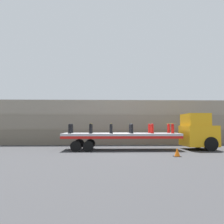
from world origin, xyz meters
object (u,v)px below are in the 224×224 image
Objects in this scene: fire_hydrant_red_near_4 at (152,129)px; fire_hydrant_red_far_5 at (169,128)px; fire_hydrant_black_far_2 at (111,128)px; fire_hydrant_red_near_5 at (173,129)px; flatbed_trailer at (116,136)px; fire_hydrant_black_far_3 at (130,128)px; fire_hydrant_black_near_3 at (132,129)px; fire_hydrant_red_far_4 at (149,128)px; truck_cab at (199,132)px; fire_hydrant_black_near_2 at (111,129)px; fire_hydrant_black_far_0 at (72,128)px; fire_hydrant_black_near_1 at (90,129)px; fire_hydrant_black_far_1 at (91,128)px; traffic_cone at (177,152)px; fire_hydrant_black_near_0 at (70,129)px.

fire_hydrant_red_far_5 is at bearing 34.28° from fire_hydrant_red_near_4.
fire_hydrant_black_far_2 is 1.00× the size of fire_hydrant_red_near_5.
fire_hydrant_black_far_3 reaches higher than flatbed_trailer.
fire_hydrant_black_far_3 is at bearing 90.00° from fire_hydrant_black_near_3.
fire_hydrant_red_far_4 is at bearing 10.94° from flatbed_trailer.
fire_hydrant_black_near_2 is (-7.31, -0.56, 0.27)m from truck_cab.
fire_hydrant_black_far_0 is 1.00× the size of fire_hydrant_red_near_4.
fire_hydrant_red_near_4 is at bearing -172.03° from truck_cab.
fire_hydrant_red_near_4 is at bearing -34.28° from fire_hydrant_black_far_3.
fire_hydrant_black_far_3 is (3.29, 1.12, 0.00)m from fire_hydrant_black_near_1.
fire_hydrant_black_near_2 is at bearing -145.72° from fire_hydrant_black_far_3.
fire_hydrant_red_far_5 is (1.65, 0.00, 0.00)m from fire_hydrant_red_far_4.
fire_hydrant_red_far_5 is at bearing 12.80° from fire_hydrant_black_near_2.
fire_hydrant_black_far_3 is (3.29, 0.00, 0.00)m from fire_hydrant_black_far_1.
fire_hydrant_red_far_5 reaches higher than flatbed_trailer.
fire_hydrant_red_near_5 is at bearing 0.00° from fire_hydrant_black_near_2.
fire_hydrant_black_far_3 is at bearing 0.00° from fire_hydrant_black_far_0.
fire_hydrant_black_near_3 reaches higher than flatbed_trailer.
fire_hydrant_red_near_4 is 1.00× the size of fire_hydrant_red_far_5.
fire_hydrant_black_near_1 is at bearing -34.28° from fire_hydrant_black_far_0.
fire_hydrant_black_near_3 is (3.29, 0.00, 0.00)m from fire_hydrant_black_near_1.
flatbed_trailer is at bearing 155.96° from fire_hydrant_black_near_3.
fire_hydrant_black_far_2 is 1.00× the size of fire_hydrant_black_far_3.
truck_cab is 3.79× the size of fire_hydrant_red_near_4.
fire_hydrant_black_far_0 and fire_hydrant_red_far_5 have the same top height.
fire_hydrant_black_near_2 is 3.29m from fire_hydrant_red_near_4.
fire_hydrant_black_far_0 is 4.94m from fire_hydrant_black_far_3.
fire_hydrant_black_far_3 and fire_hydrant_red_far_4 have the same top height.
fire_hydrant_black_near_3 is at bearing 124.99° from traffic_cone.
fire_hydrant_black_far_3 is 1.37× the size of traffic_cone.
flatbed_trailer is 12.05× the size of fire_hydrant_black_near_0.
traffic_cone is (0.81, -4.64, -1.46)m from fire_hydrant_red_far_4.
fire_hydrant_black_near_1 reaches higher than traffic_cone.
fire_hydrant_black_near_2 is at bearing -18.82° from fire_hydrant_black_far_0.
fire_hydrant_red_far_5 is (4.94, 1.12, 0.00)m from fire_hydrant_black_near_2.
fire_hydrant_black_near_3 is (-5.66, -0.56, 0.27)m from truck_cab.
fire_hydrant_black_far_0 is at bearing 145.72° from fire_hydrant_black_near_1.
fire_hydrant_black_near_1 is 4.94m from fire_hydrant_red_near_4.
fire_hydrant_black_near_3 is (4.94, -1.12, 0.00)m from fire_hydrant_black_far_0.
flatbed_trailer is 5.58m from traffic_cone.
fire_hydrant_black_far_3 is 1.00× the size of fire_hydrant_red_near_5.
fire_hydrant_black_near_2 is at bearing 180.00° from fire_hydrant_black_near_3.
fire_hydrant_black_far_0 is 1.00× the size of fire_hydrant_black_near_3.
fire_hydrant_black_far_1 is at bearing 167.20° from fire_hydrant_red_near_4.
truck_cab is 3.79× the size of fire_hydrant_red_far_4.
fire_hydrant_black_far_3 is 1.65m from fire_hydrant_red_far_4.
fire_hydrant_red_near_4 is 1.12m from fire_hydrant_red_far_4.
fire_hydrant_black_near_3 is (1.65, 0.00, 0.00)m from fire_hydrant_black_near_2.
fire_hydrant_black_far_3 is 1.99m from fire_hydrant_red_near_4.
fire_hydrant_red_near_5 is at bearing -9.67° from fire_hydrant_black_far_1.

